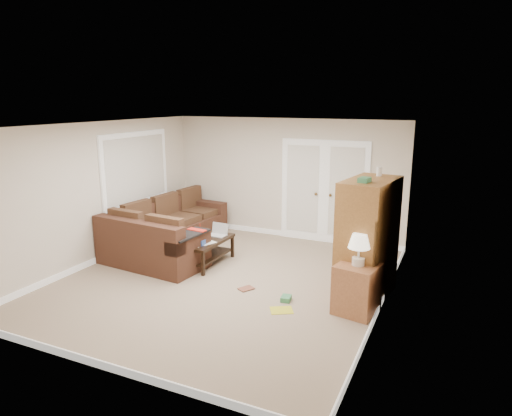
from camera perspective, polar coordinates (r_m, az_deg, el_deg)
The scene contains 17 objects.
floor at distance 7.52m, azimuth -4.07°, elevation -9.07°, with size 5.50×5.50×0.00m, color gray.
ceiling at distance 6.96m, azimuth -4.42°, elevation 10.30°, with size 5.00×5.50×0.02m, color white.
wall_left at distance 8.60m, azimuth -19.02°, elevation 1.81°, with size 0.02×5.50×2.50m, color beige.
wall_right at distance 6.36m, azimuth 15.96°, elevation -1.93°, with size 0.02×5.50×2.50m, color beige.
wall_back at distance 9.59m, azimuth 3.68°, elevation 3.68°, with size 5.00×0.02×2.50m, color beige.
wall_front at distance 5.01m, azimuth -19.60°, elevation -6.39°, with size 5.00×0.02×2.50m, color beige.
baseboards at distance 7.51m, azimuth -4.07°, elevation -8.72°, with size 5.00×5.50×0.10m, color white, non-canonical shape.
french_doors at distance 9.33m, azimuth 8.47°, elevation 1.94°, with size 1.80×0.05×2.13m.
window_left at distance 9.26m, azimuth -14.77°, elevation 4.79°, with size 0.05×1.92×1.42m.
sectional_sofa at distance 8.93m, azimuth -11.21°, elevation -3.25°, with size 2.00×3.04×0.89m.
coffee_table at distance 8.22m, azimuth -6.06°, elevation -5.29°, with size 0.57×1.11×0.75m.
tv_armoire at distance 6.86m, azimuth 13.76°, elevation -3.73°, with size 0.77×1.19×1.91m.
side_cabinet at distance 6.47m, azimuth 12.50°, elevation -9.36°, with size 0.62×0.62×1.13m.
space_heater at distance 9.12m, azimuth 12.64°, elevation -4.26°, with size 0.12×0.10×0.30m, color white.
floor_magazine at distance 6.55m, azimuth 3.20°, elevation -12.64°, with size 0.31×0.25×0.01m, color gold.
floor_greenbox at distance 6.82m, azimuth 3.78°, elevation -11.22°, with size 0.13×0.18×0.07m, color #397E50.
floor_book at distance 7.26m, azimuth -1.62°, elevation -9.82°, with size 0.17×0.23×0.02m, color brown.
Camera 1 is at (3.36, -6.08, 2.89)m, focal length 32.00 mm.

